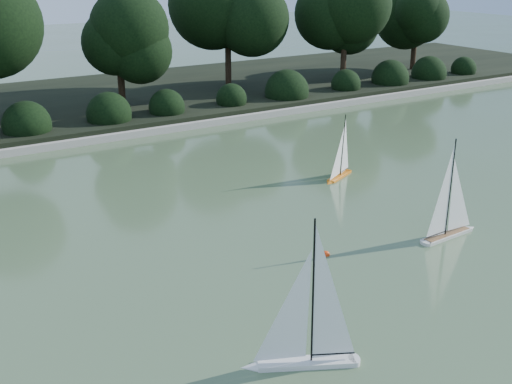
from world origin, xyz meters
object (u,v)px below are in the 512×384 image
at_px(sailboat_white_a, 298,343).
at_px(race_buoy, 326,255).
at_px(sailboat_orange, 338,168).
at_px(sailboat_white_b, 452,220).

height_order(sailboat_white_a, race_buoy, sailboat_white_a).
bearing_deg(sailboat_orange, race_buoy, -131.88).
bearing_deg(sailboat_white_a, sailboat_white_b, 20.31).
height_order(sailboat_white_b, race_buoy, sailboat_white_b).
distance_m(sailboat_white_b, sailboat_orange, 3.37).
height_order(sailboat_white_a, sailboat_white_b, sailboat_white_a).
relative_size(sailboat_white_a, race_buoy, 14.26).
xyz_separation_m(sailboat_white_a, sailboat_orange, (4.61, 4.96, -0.07)).
xyz_separation_m(sailboat_white_a, race_buoy, (2.08, 2.13, -0.30)).
distance_m(sailboat_white_b, race_buoy, 2.34).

